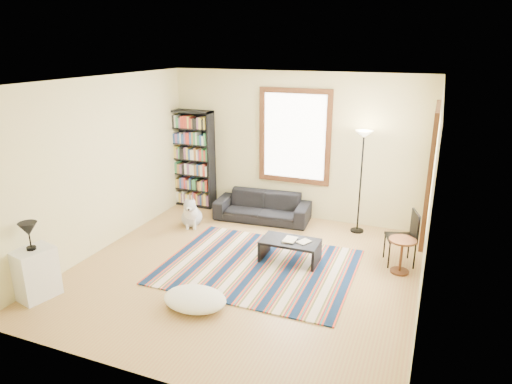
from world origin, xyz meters
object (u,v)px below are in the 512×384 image
at_px(white_cabinet, 36,273).
at_px(folding_chair, 400,238).
at_px(sofa, 262,207).
at_px(bookshelf, 193,159).
at_px(side_table, 401,256).
at_px(coffee_table, 290,251).
at_px(floor_cushion, 195,299).
at_px(floor_lamp, 360,183).
at_px(dog, 192,211).

bearing_deg(white_cabinet, folding_chair, 46.10).
bearing_deg(sofa, bookshelf, 166.36).
relative_size(bookshelf, side_table, 3.70).
bearing_deg(bookshelf, coffee_table, -33.48).
xyz_separation_m(sofa, side_table, (2.68, -1.24, 0.01)).
bearing_deg(floor_cushion, folding_chair, 43.86).
bearing_deg(floor_lamp, side_table, -57.08).
height_order(side_table, dog, dog).
distance_m(floor_cushion, folding_chair, 3.28).
height_order(sofa, side_table, side_table).
bearing_deg(side_table, white_cabinet, -150.71).
relative_size(floor_lamp, white_cabinet, 2.66).
bearing_deg(coffee_table, folding_chair, 19.75).
xyz_separation_m(sofa, white_cabinet, (-1.82, -3.76, 0.09)).
distance_m(bookshelf, side_table, 4.64).
relative_size(sofa, coffee_table, 2.01).
bearing_deg(dog, white_cabinet, -125.49).
height_order(floor_cushion, side_table, side_table).
height_order(sofa, white_cabinet, white_cabinet).
relative_size(coffee_table, white_cabinet, 1.29).
height_order(bookshelf, coffee_table, bookshelf).
height_order(side_table, white_cabinet, white_cabinet).
height_order(bookshelf, floor_cushion, bookshelf).
relative_size(floor_cushion, white_cabinet, 1.23).
xyz_separation_m(floor_cushion, dog, (-1.39, 2.40, 0.18)).
distance_m(sofa, white_cabinet, 4.18).
distance_m(floor_cushion, side_table, 3.10).
relative_size(coffee_table, dog, 1.55).
relative_size(bookshelf, coffee_table, 2.22).
bearing_deg(sofa, dog, -148.83).
bearing_deg(white_cabinet, floor_lamp, 60.39).
bearing_deg(side_table, floor_lamp, 122.92).
xyz_separation_m(sofa, floor_lamp, (1.82, 0.10, 0.67)).
height_order(bookshelf, side_table, bookshelf).
xyz_separation_m(bookshelf, folding_chair, (4.28, -1.20, -0.57)).
height_order(coffee_table, dog, dog).
distance_m(coffee_table, white_cabinet, 3.64).
height_order(floor_lamp, folding_chair, floor_lamp).
xyz_separation_m(bookshelf, floor_lamp, (3.46, -0.17, -0.07)).
relative_size(coffee_table, floor_lamp, 0.48).
bearing_deg(folding_chair, dog, 160.48).
xyz_separation_m(floor_cushion, side_table, (2.40, 1.96, 0.16)).
distance_m(bookshelf, dog, 1.38).
bearing_deg(floor_lamp, sofa, -176.85).
distance_m(coffee_table, side_table, 1.67).
bearing_deg(floor_cushion, bookshelf, 119.05).
bearing_deg(floor_lamp, coffee_table, -115.88).
bearing_deg(floor_cushion, dog, 120.08).
bearing_deg(folding_chair, coffee_table, -177.64).
distance_m(coffee_table, floor_cushion, 1.85).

